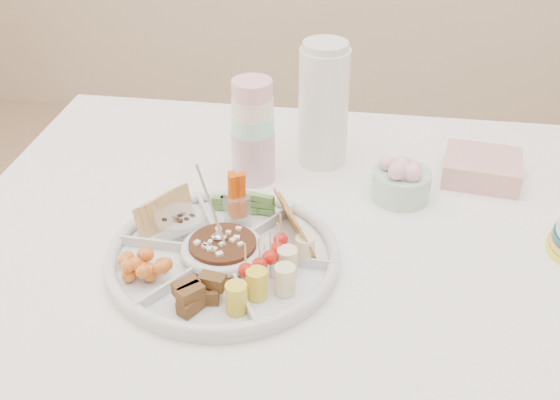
# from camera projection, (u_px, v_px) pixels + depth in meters

# --- Properties ---
(dining_table) EXTENTS (1.52, 1.02, 0.76)m
(dining_table) POSITION_uv_depth(u_px,v_px,m) (364.00, 389.00, 1.43)
(dining_table) COLOR white
(dining_table) RESTS_ON floor
(party_tray) EXTENTS (0.40, 0.40, 0.04)m
(party_tray) POSITION_uv_depth(u_px,v_px,m) (223.00, 253.00, 1.16)
(party_tray) COLOR white
(party_tray) RESTS_ON dining_table
(bean_dip) EXTENTS (0.12, 0.12, 0.04)m
(bean_dip) POSITION_uv_depth(u_px,v_px,m) (223.00, 250.00, 1.15)
(bean_dip) COLOR #401D0B
(bean_dip) RESTS_ON party_tray
(tortillas) EXTENTS (0.11, 0.11, 0.06)m
(tortillas) POSITION_uv_depth(u_px,v_px,m) (297.00, 228.00, 1.18)
(tortillas) COLOR #9A5D3A
(tortillas) RESTS_ON party_tray
(carrot_cucumber) EXTENTS (0.10, 0.10, 0.09)m
(carrot_cucumber) POSITION_uv_depth(u_px,v_px,m) (241.00, 191.00, 1.24)
(carrot_cucumber) COLOR #DE5007
(carrot_cucumber) RESTS_ON party_tray
(pita_raisins) EXTENTS (0.13, 0.13, 0.07)m
(pita_raisins) POSITION_uv_depth(u_px,v_px,m) (170.00, 213.00, 1.22)
(pita_raisins) COLOR #E7A158
(pita_raisins) RESTS_ON party_tray
(cherries) EXTENTS (0.10, 0.10, 0.04)m
(cherries) POSITION_uv_depth(u_px,v_px,m) (143.00, 262.00, 1.11)
(cherries) COLOR orange
(cherries) RESTS_ON party_tray
(granola_chunks) EXTENTS (0.11, 0.11, 0.05)m
(granola_chunks) POSITION_uv_depth(u_px,v_px,m) (200.00, 298.00, 1.04)
(granola_chunks) COLOR brown
(granola_chunks) RESTS_ON party_tray
(banana_tomato) EXTENTS (0.11, 0.11, 0.09)m
(banana_tomato) POSITION_uv_depth(u_px,v_px,m) (282.00, 268.00, 1.06)
(banana_tomato) COLOR #E8D569
(banana_tomato) RESTS_ON party_tray
(cup_stack) EXTENTS (0.10, 0.10, 0.24)m
(cup_stack) POSITION_uv_depth(u_px,v_px,m) (253.00, 125.00, 1.34)
(cup_stack) COLOR #B1BEAD
(cup_stack) RESTS_ON dining_table
(thermos) EXTENTS (0.13, 0.13, 0.26)m
(thermos) POSITION_uv_depth(u_px,v_px,m) (324.00, 103.00, 1.39)
(thermos) COLOR white
(thermos) RESTS_ON dining_table
(flower_bowl) EXTENTS (0.14, 0.14, 0.08)m
(flower_bowl) POSITION_uv_depth(u_px,v_px,m) (402.00, 178.00, 1.32)
(flower_bowl) COLOR #8CBF9E
(flower_bowl) RESTS_ON dining_table
(napkin_stack) EXTENTS (0.16, 0.15, 0.05)m
(napkin_stack) POSITION_uv_depth(u_px,v_px,m) (482.00, 168.00, 1.39)
(napkin_stack) COLOR #DF9F9D
(napkin_stack) RESTS_ON dining_table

